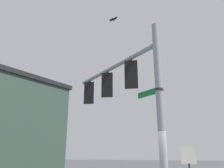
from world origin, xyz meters
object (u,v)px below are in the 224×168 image
object	(u,v)px
bird_flying	(113,19)
historical_marker	(189,163)
traffic_light_nearest_pole	(131,76)
traffic_light_mid_outer	(90,94)
street_name_sign	(153,92)
traffic_light_mid_inner	(108,86)

from	to	relation	value
bird_flying	historical_marker	bearing A→B (deg)	-8.11
traffic_light_nearest_pole	traffic_light_mid_outer	distance (m)	3.64
traffic_light_nearest_pole	street_name_sign	bearing A→B (deg)	-48.44
traffic_light_mid_outer	historical_marker	bearing A→B (deg)	-19.76
traffic_light_nearest_pole	traffic_light_mid_outer	size ratio (longest dim) A/B	1.00
street_name_sign	historical_marker	world-z (taller)	street_name_sign
traffic_light_mid_outer	street_name_sign	xyz separation A→B (m)	(3.25, -3.61, -0.96)
bird_flying	traffic_light_nearest_pole	bearing A→B (deg)	-56.87
traffic_light_mid_outer	historical_marker	size ratio (longest dim) A/B	0.62
bird_flying	historical_marker	world-z (taller)	bird_flying
traffic_light_nearest_pole	traffic_light_mid_inner	size ratio (longest dim) A/B	1.00
traffic_light_mid_outer	bird_flying	xyz separation A→B (m)	(1.48, -1.21, 3.76)
bird_flying	traffic_light_mid_outer	bearing A→B (deg)	140.69
traffic_light_mid_inner	bird_flying	distance (m)	3.77
street_name_sign	historical_marker	bearing A→B (deg)	55.08
traffic_light_nearest_pole	historical_marker	distance (m)	4.23
street_name_sign	historical_marker	distance (m)	3.47
traffic_light_nearest_pole	historical_marker	bearing A→B (deg)	25.66
street_name_sign	traffic_light_mid_outer	bearing A→B (deg)	132.07
traffic_light_nearest_pole	traffic_light_mid_inner	xyz separation A→B (m)	(-1.22, 1.35, 0.00)
traffic_light_mid_outer	street_name_sign	bearing A→B (deg)	-47.93
traffic_light_nearest_pole	historical_marker	world-z (taller)	traffic_light_nearest_pole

